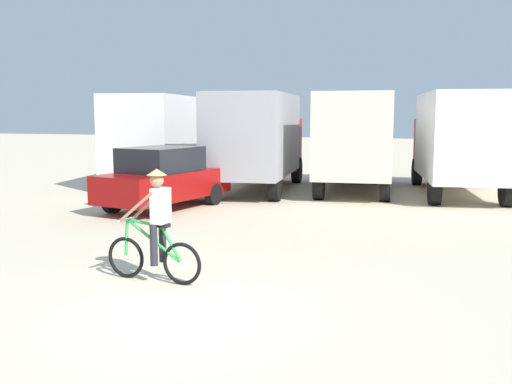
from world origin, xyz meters
The scene contains 7 objects.
ground_plane centered at (0.00, 0.00, 0.00)m, with size 120.00×120.00×0.00m, color beige.
box_truck_white_box centered at (-7.24, 13.13, 1.87)m, with size 3.39×7.04×3.35m.
box_truck_grey_hauler centered at (-3.09, 12.38, 1.87)m, with size 3.13×6.98×3.35m.
box_truck_cream_rv centered at (0.17, 13.40, 1.87)m, with size 3.06×6.96×3.35m.
box_truck_avon_van centered at (3.55, 13.43, 1.87)m, with size 3.36×7.03×3.35m.
sedan_parked centered at (-4.34, 7.80, 0.88)m, with size 2.52×4.46×1.76m.
cyclist_orange_shirt centered at (-1.08, 1.30, 0.85)m, with size 1.73×0.52×1.82m.
Camera 1 is at (3.31, -6.73, 2.66)m, focal length 40.60 mm.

